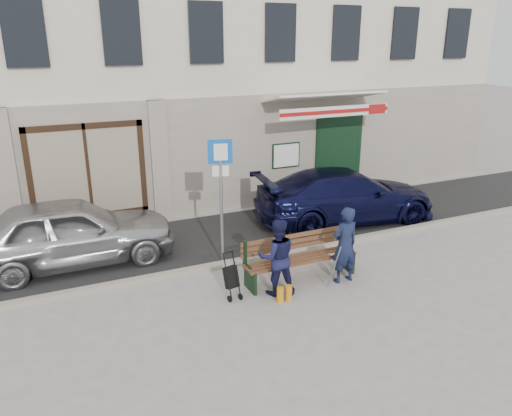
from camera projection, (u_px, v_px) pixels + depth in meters
ground at (296, 288)px, 9.83m from camera, size 80.00×80.00×0.00m
asphalt_lane at (236, 235)px, 12.50m from camera, size 60.00×3.20×0.01m
curb at (263, 257)px, 11.11m from camera, size 60.00×0.18×0.12m
building at (169, 28)px, 15.51m from camera, size 20.00×8.27×10.00m
car_silver at (70, 232)px, 10.68m from camera, size 4.37×1.76×1.49m
car_navy at (345, 195)px, 13.27m from camera, size 5.07×2.55×1.41m
parking_sign at (221, 182)px, 10.38m from camera, size 0.50×0.16×2.73m
bench at (299, 259)px, 10.06m from camera, size 2.40×1.17×0.98m
man at (345, 245)px, 9.89m from camera, size 0.59×0.40×1.58m
woman at (277, 257)px, 9.42m from camera, size 0.86×0.74×1.52m
stroller at (231, 278)px, 9.39m from camera, size 0.30×0.39×0.89m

